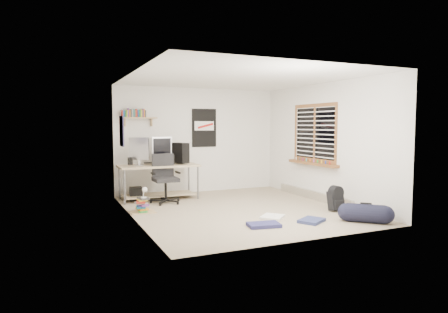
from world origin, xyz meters
name	(u,v)px	position (x,y,z in m)	size (l,w,h in m)	color
floor	(239,210)	(0.00, 0.00, -0.01)	(4.00, 4.50, 0.01)	gray
ceiling	(239,78)	(0.00, 0.00, 2.50)	(4.00, 4.50, 0.01)	white
back_wall	(198,140)	(0.00, 2.25, 1.25)	(4.00, 0.01, 2.50)	silver
left_wall	(133,147)	(-2.00, 0.00, 1.25)	(0.01, 4.50, 2.50)	silver
right_wall	(325,143)	(2.00, 0.00, 1.25)	(0.01, 4.50, 2.50)	silver
desk	(159,183)	(-1.13, 1.67, 0.36)	(1.71, 0.75, 0.78)	#CAC38C
monitor_left	(139,153)	(-1.54, 1.71, 1.02)	(0.44, 0.11, 0.48)	#9D9CA0
monitor_right	(162,152)	(-1.03, 1.75, 1.02)	(0.44, 0.11, 0.49)	#9FA0A4
pc_tower	(180,153)	(-0.63, 1.70, 1.00)	(0.20, 0.43, 0.45)	black
keyboard	(154,163)	(-1.19, 1.86, 0.79)	(0.42, 0.15, 0.02)	black
speaker_left	(130,161)	(-1.74, 1.67, 0.86)	(0.08, 0.08, 0.16)	black
speaker_right	(172,160)	(-0.86, 1.52, 0.87)	(0.09, 0.09, 0.19)	black
office_chair	(166,180)	(-1.11, 1.20, 0.49)	(0.67, 0.67, 1.03)	black
wall_shelf	(139,118)	(-1.45, 2.14, 1.78)	(0.80, 0.22, 0.24)	tan
poster_back_wall	(204,128)	(0.15, 2.23, 1.55)	(0.62, 0.03, 0.92)	black
poster_left_wall	(122,131)	(-1.99, 1.20, 1.50)	(0.02, 0.42, 0.60)	navy
window	(314,133)	(1.95, 0.30, 1.45)	(0.10, 1.50, 1.26)	brown
baseboard_heater	(313,195)	(1.96, 0.30, 0.09)	(0.08, 2.50, 0.18)	#B7B2A8
backpack	(336,200)	(1.62, -0.85, 0.20)	(0.27, 0.22, 0.36)	black
duffel_bag	(366,214)	(1.49, -1.78, 0.14)	(0.31, 0.31, 0.61)	black
tshirt	(272,217)	(0.23, -0.87, 0.02)	(0.41, 0.35, 0.04)	silver
jeans_a	(264,225)	(-0.20, -1.33, 0.03)	(0.51, 0.32, 0.06)	navy
jeans_b	(312,221)	(0.68, -1.40, 0.03)	(0.44, 0.33, 0.06)	navy
book_stack	(143,204)	(-1.75, 0.49, 0.15)	(0.43, 0.35, 0.29)	brown
desk_lamp	(144,192)	(-1.73, 0.47, 0.38)	(0.11, 0.18, 0.18)	white
subwoofer	(136,194)	(-1.62, 1.74, 0.14)	(0.26, 0.26, 0.29)	black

